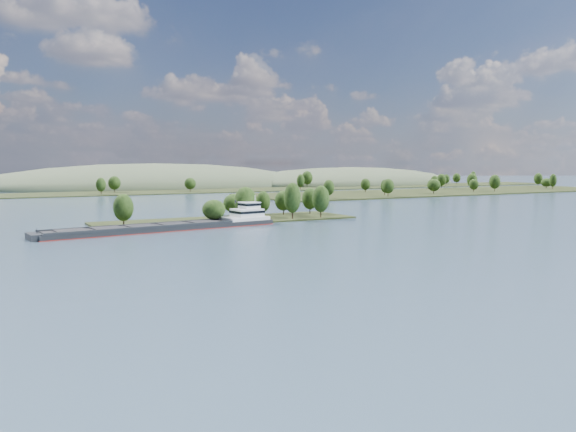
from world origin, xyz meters
TOP-DOWN VIEW (x-y plane):
  - ground at (0.00, 120.00)m, footprint 1800.00×1800.00m
  - tree_island at (6.40, 178.49)m, footprint 100.00×30.52m
  - right_bank at (231.75, 299.50)m, footprint 320.00×90.00m
  - back_shoreline at (7.27, 399.88)m, footprint 900.00×60.00m
  - hill_east at (260.00, 470.00)m, footprint 260.00×140.00m
  - hill_west at (60.00, 500.00)m, footprint 320.00×160.00m
  - cargo_barge at (-25.01, 161.79)m, footprint 82.43×20.22m

SIDE VIEW (x-z plane):
  - ground at x=0.00m, z-range 0.00..0.00m
  - hill_east at x=260.00m, z-range -18.00..18.00m
  - hill_west at x=60.00m, z-range -22.00..22.00m
  - back_shoreline at x=7.27m, z-range -7.20..8.61m
  - right_bank at x=231.75m, z-range -6.36..8.33m
  - cargo_barge at x=-25.01m, z-range -4.14..6.93m
  - tree_island at x=6.40m, z-range -3.62..11.63m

